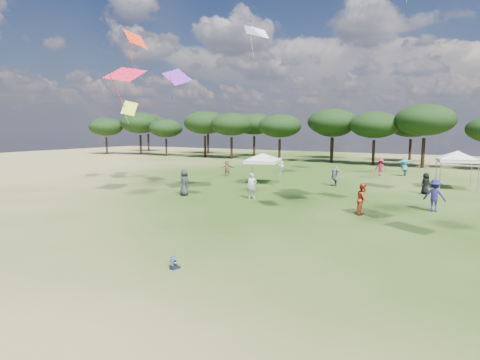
# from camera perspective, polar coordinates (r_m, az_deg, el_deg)

# --- Properties ---
(ground) EXTENTS (140.00, 140.00, 0.00)m
(ground) POSITION_cam_1_polar(r_m,az_deg,el_deg) (12.39, -13.50, -15.34)
(ground) COLOR #314F17
(ground) RESTS_ON ground
(tree_line) EXTENTS (108.78, 17.63, 7.77)m
(tree_line) POSITION_cam_1_polar(r_m,az_deg,el_deg) (55.95, 24.20, 7.47)
(tree_line) COLOR black
(tree_line) RESTS_ON ground
(tent_left) EXTENTS (5.40, 5.40, 2.91)m
(tent_left) POSITION_cam_1_polar(r_m,az_deg,el_deg) (34.36, 3.23, 3.64)
(tent_left) COLOR gray
(tent_left) RESTS_ON ground
(tent_right) EXTENTS (5.37, 5.37, 3.29)m
(tent_right) POSITION_cam_1_polar(r_m,az_deg,el_deg) (35.22, 28.54, 3.45)
(tent_right) COLOR gray
(tent_right) RESTS_ON ground
(toddler) EXTENTS (0.33, 0.36, 0.45)m
(toddler) POSITION_cam_1_polar(r_m,az_deg,el_deg) (14.01, -9.39, -11.61)
(toddler) COLOR black
(toddler) RESTS_ON ground
(festival_crowd) EXTENTS (28.89, 21.94, 1.88)m
(festival_crowd) POSITION_cam_1_polar(r_m,az_deg,el_deg) (33.66, 17.17, 0.49)
(festival_crowd) COLOR brown
(festival_crowd) RESTS_ON ground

